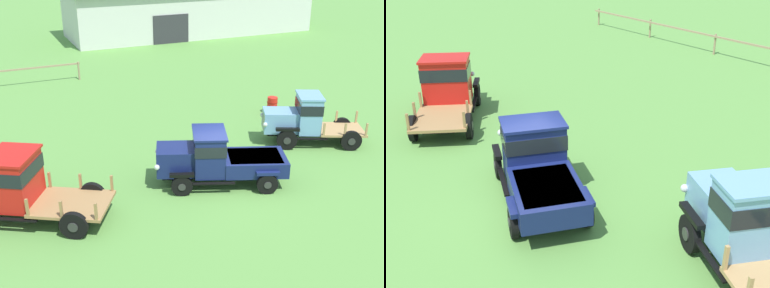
# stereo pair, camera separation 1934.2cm
# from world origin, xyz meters

# --- Properties ---
(ground_plane) EXTENTS (240.00, 240.00, 0.00)m
(ground_plane) POSITION_xyz_m (0.00, 0.00, 0.00)
(ground_plane) COLOR #5B9342
(paddock_fence) EXTENTS (16.13, 0.46, 1.16)m
(paddock_fence) POSITION_xyz_m (-9.83, 16.68, 0.88)
(paddock_fence) COLOR #997F60
(paddock_fence) RESTS_ON ground
(vintage_truck_foreground_near) EXTENTS (5.41, 4.17, 2.33)m
(vintage_truck_foreground_near) POSITION_xyz_m (-7.28, 0.92, 1.22)
(vintage_truck_foreground_near) COLOR black
(vintage_truck_foreground_near) RESTS_ON ground
(vintage_truck_second_in_line) EXTENTS (5.11, 3.33, 2.09)m
(vintage_truck_second_in_line) POSITION_xyz_m (-0.14, 0.38, 1.04)
(vintage_truck_second_in_line) COLOR black
(vintage_truck_second_in_line) RESTS_ON ground
(vintage_truck_midrow_center) EXTENTS (4.71, 3.32, 2.25)m
(vintage_truck_midrow_center) POSITION_xyz_m (5.13, 2.24, 1.14)
(vintage_truck_midrow_center) COLOR black
(vintage_truck_midrow_center) RESTS_ON ground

